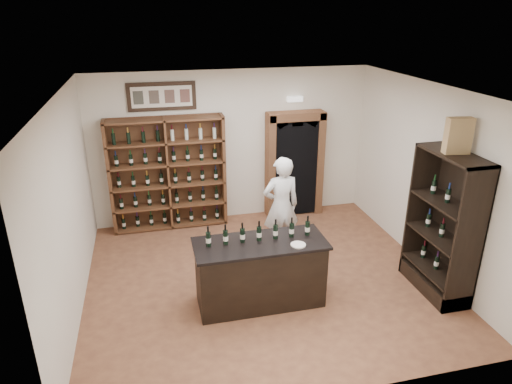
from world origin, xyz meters
TOP-DOWN VIEW (x-y plane):
  - floor at (0.00, 0.00)m, footprint 5.50×5.50m
  - ceiling at (0.00, 0.00)m, footprint 5.50×5.50m
  - wall_back at (0.00, 2.50)m, footprint 5.50×0.04m
  - wall_left at (-2.75, 0.00)m, footprint 0.04×5.00m
  - wall_right at (2.75, 0.00)m, footprint 0.04×5.00m
  - wine_shelf at (-1.30, 2.33)m, footprint 2.20×0.38m
  - framed_picture at (-1.30, 2.47)m, footprint 1.25×0.04m
  - arched_doorway at (1.25, 2.33)m, footprint 1.17×0.35m
  - emergency_light at (1.25, 2.42)m, footprint 0.30×0.10m
  - tasting_counter at (-0.20, -0.60)m, footprint 1.88×0.78m
  - counter_bottle_0 at (-0.92, -0.53)m, footprint 0.07×0.07m
  - counter_bottle_1 at (-0.68, -0.53)m, footprint 0.07×0.07m
  - counter_bottle_2 at (-0.44, -0.53)m, footprint 0.07×0.07m
  - counter_bottle_3 at (-0.20, -0.53)m, footprint 0.07×0.07m
  - counter_bottle_4 at (0.04, -0.53)m, footprint 0.07×0.07m
  - counter_bottle_5 at (0.28, -0.53)m, footprint 0.07×0.07m
  - counter_bottle_6 at (0.52, -0.53)m, footprint 0.07×0.07m
  - side_cabinet at (2.52, -0.90)m, footprint 0.48×1.20m
  - shopkeeper at (0.51, 0.77)m, footprint 0.67×0.46m
  - plate at (0.29, -0.81)m, footprint 0.21×0.21m
  - wine_crate at (2.49, -0.90)m, footprint 0.37×0.20m

SIDE VIEW (x-z plane):
  - floor at x=0.00m, z-range 0.00..0.00m
  - tasting_counter at x=-0.20m, z-range -0.01..0.99m
  - side_cabinet at x=2.52m, z-range -0.35..1.85m
  - shopkeeper at x=0.51m, z-range 0.00..1.78m
  - plate at x=0.29m, z-range 1.00..1.02m
  - wine_shelf at x=-1.30m, z-range 0.00..2.20m
  - counter_bottle_0 at x=-0.92m, z-range 0.96..1.26m
  - counter_bottle_1 at x=-0.68m, z-range 0.96..1.26m
  - counter_bottle_2 at x=-0.44m, z-range 0.96..1.26m
  - counter_bottle_3 at x=-0.20m, z-range 0.96..1.26m
  - counter_bottle_4 at x=0.04m, z-range 0.96..1.26m
  - counter_bottle_5 at x=0.28m, z-range 0.96..1.26m
  - counter_bottle_6 at x=0.52m, z-range 0.96..1.26m
  - arched_doorway at x=1.25m, z-range 0.05..2.22m
  - wall_back at x=0.00m, z-range 0.00..3.00m
  - wall_left at x=-2.75m, z-range 0.00..3.00m
  - wall_right at x=2.75m, z-range 0.00..3.00m
  - emergency_light at x=1.25m, z-range 2.35..2.45m
  - wine_crate at x=2.49m, z-range 2.20..2.70m
  - framed_picture at x=-1.30m, z-range 2.29..2.81m
  - ceiling at x=0.00m, z-range 3.00..3.00m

